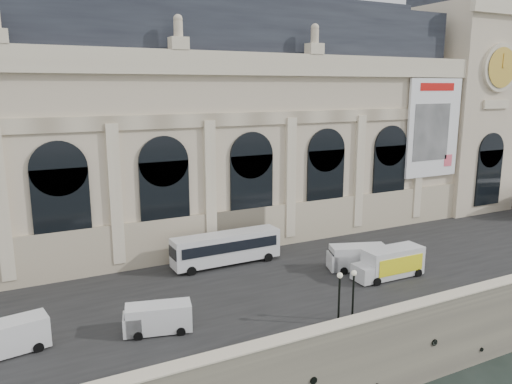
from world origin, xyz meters
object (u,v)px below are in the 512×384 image
at_px(van_a, 3,339).
at_px(van_c, 355,258).
at_px(bus_left, 226,247).
at_px(van_b, 154,319).
at_px(lamp_right, 353,296).
at_px(lamp_left, 339,300).
at_px(box_truck, 389,263).

distance_m(van_a, van_c, 32.21).
height_order(bus_left, van_b, bus_left).
xyz_separation_m(bus_left, lamp_right, (3.75, -16.42, 0.22)).
relative_size(lamp_left, lamp_right, 1.03).
height_order(bus_left, lamp_left, lamp_left).
relative_size(van_b, van_c, 0.87).
xyz_separation_m(van_c, lamp_left, (-8.74, -9.13, 0.87)).
height_order(bus_left, van_a, bus_left).
relative_size(van_a, box_truck, 0.76).
relative_size(bus_left, van_a, 2.08).
bearing_deg(van_b, van_c, 9.58).
distance_m(bus_left, van_b, 15.54).
height_order(van_b, lamp_right, lamp_right).
height_order(van_c, lamp_left, lamp_left).
bearing_deg(van_b, box_truck, 1.28).
bearing_deg(van_a, box_truck, -1.88).
distance_m(bus_left, box_truck, 16.60).
distance_m(bus_left, lamp_right, 16.84).
bearing_deg(lamp_left, box_truck, 29.61).
relative_size(box_truck, lamp_right, 1.72).
xyz_separation_m(van_b, lamp_left, (13.15, -5.44, 1.04)).
xyz_separation_m(bus_left, van_a, (-21.11, -9.46, -0.70)).
xyz_separation_m(bus_left, van_c, (11.03, -7.40, -0.60)).
bearing_deg(box_truck, van_c, 119.08).
height_order(bus_left, van_c, bus_left).
relative_size(van_a, van_b, 1.04).
height_order(van_a, lamp_left, lamp_left).
height_order(van_a, van_c, van_c).
distance_m(van_b, lamp_left, 14.27).
bearing_deg(lamp_right, van_a, 164.36).
xyz_separation_m(van_a, lamp_right, (24.86, -6.96, 0.92)).
distance_m(box_truck, lamp_right, 10.79).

